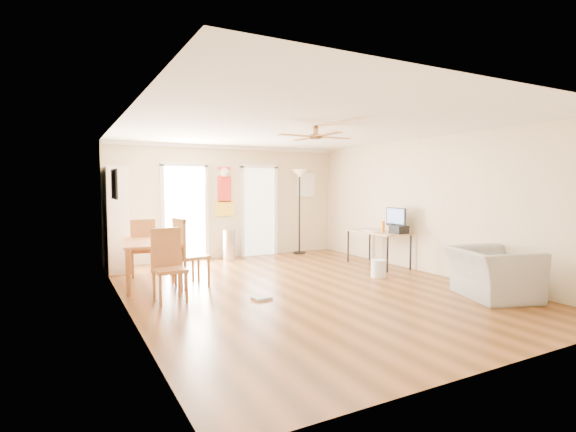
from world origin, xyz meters
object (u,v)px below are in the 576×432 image
computer_desk (378,248)px  wastebasket_a (379,268)px  dining_chair_far (142,247)px  armchair (492,273)px  dining_chair_right_b (192,253)px  dining_table (152,262)px  dining_chair_near (170,266)px  trash_can (229,245)px  printer (399,229)px  dining_chair_right_a (183,254)px  torchiere_lamp (299,212)px  bookshelf (116,219)px

computer_desk → wastebasket_a: computer_desk is taller
dining_chair_far → armchair: (4.32, -4.18, -0.16)m
dining_chair_right_b → armchair: (3.75, -2.82, -0.20)m
dining_table → dining_chair_near: 1.28m
trash_can → armchair: size_ratio=0.60×
printer → armchair: printer is taller
dining_table → armchair: (4.30, -3.32, -0.00)m
printer → dining_chair_far: bearing=159.7°
dining_chair_near → trash_can: bearing=53.6°
dining_table → trash_can: bearing=40.3°
dining_chair_right_a → printer: (4.05, -1.06, 0.33)m
trash_can → computer_desk: bearing=-41.5°
dining_chair_right_a → torchiere_lamp: 3.79m
dining_table → computer_desk: (4.51, -0.47, -0.01)m
dining_chair_right_a → trash_can: bearing=-25.4°
dining_chair_near → printer: size_ratio=3.38×
dining_chair_near → wastebasket_a: (3.77, -0.09, -0.37)m
trash_can → computer_desk: computer_desk is taller
dining_table → armchair: 5.43m
bookshelf → dining_chair_far: bearing=-49.9°
bookshelf → armchair: 6.78m
dining_chair_far → dining_chair_near: bearing=94.1°
dining_table → wastebasket_a: bearing=-19.8°
printer → dining_table: bearing=169.4°
dining_chair_far → torchiere_lamp: torchiere_lamp is taller
computer_desk → wastebasket_a: 1.17m
dining_chair_right_b → computer_desk: (3.96, 0.03, -0.20)m
dining_chair_right_a → torchiere_lamp: size_ratio=0.46×
armchair → dining_chair_right_a: bearing=67.0°
trash_can → dining_table: bearing=-139.7°
dining_chair_right_a → computer_desk: 4.00m
printer → armchair: (-0.30, -2.33, -0.43)m
computer_desk → torchiere_lamp: bearing=105.5°
dining_chair_right_a → trash_can: 2.22m
bookshelf → torchiere_lamp: (4.27, 0.22, 0.02)m
bookshelf → dining_chair_far: 0.92m
dining_table → printer: printer is taller
dining_table → dining_chair_right_a: size_ratio=1.57×
dining_chair_far → torchiere_lamp: 4.04m
dining_chair_far → dining_chair_right_b: bearing=116.1°
dining_chair_right_b → trash_can: 2.68m
wastebasket_a → dining_table: bearing=160.2°
dining_table → dining_chair_right_b: bearing=-42.1°
computer_desk → armchair: size_ratio=1.19×
dining_table → printer: size_ratio=4.84×
bookshelf → computer_desk: bookshelf is taller
bookshelf → computer_desk: bearing=-9.9°
dining_chair_far → wastebasket_a: (3.80, -2.22, -0.37)m
printer → wastebasket_a: (-0.82, -0.37, -0.65)m
bookshelf → torchiere_lamp: torchiere_lamp is taller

